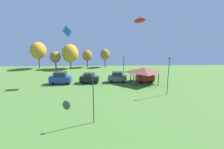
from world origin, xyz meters
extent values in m
ellipsoid|color=red|center=(4.00, 31.28, 13.22)|extent=(2.03, 3.80, 0.96)
cube|color=green|center=(4.00, 31.28, 13.45)|extent=(0.14, 0.11, 1.05)
pyramid|color=blue|center=(-4.76, 25.85, 14.97)|extent=(2.00, 1.58, 0.41)
cube|color=blue|center=(-10.11, 38.46, 11.49)|extent=(2.25, 1.16, 2.42)
cylinder|color=purple|center=(-10.11, 38.44, 11.49)|extent=(0.20, 0.89, 2.11)
cube|color=#234299|center=(-12.02, 37.91, 1.02)|extent=(4.86, 2.01, 1.39)
cube|color=#1E232D|center=(-12.02, 37.91, 2.20)|extent=(2.71, 1.77, 0.97)
cylinder|color=black|center=(-10.58, 36.95, 0.32)|extent=(0.65, 0.25, 0.64)
cylinder|color=black|center=(-10.50, 38.74, 0.32)|extent=(0.65, 0.25, 0.64)
cylinder|color=black|center=(-13.54, 37.09, 0.32)|extent=(0.65, 0.25, 0.64)
cylinder|color=black|center=(-13.46, 38.88, 0.32)|extent=(0.65, 0.25, 0.64)
cube|color=black|center=(-5.65, 38.40, 0.90)|extent=(4.45, 2.30, 1.17)
cube|color=#1E232D|center=(-5.65, 38.40, 1.90)|extent=(2.53, 1.93, 0.82)
cylinder|color=black|center=(-4.44, 37.35, 0.32)|extent=(0.66, 0.30, 0.64)
cylinder|color=black|center=(-4.22, 39.14, 0.32)|extent=(0.66, 0.30, 0.64)
cylinder|color=black|center=(-7.07, 37.67, 0.32)|extent=(0.66, 0.30, 0.64)
cylinder|color=black|center=(-6.85, 39.46, 0.32)|extent=(0.66, 0.30, 0.64)
cube|color=#4C5156|center=(0.73, 38.82, 0.94)|extent=(4.41, 2.23, 1.23)
cube|color=#1E232D|center=(0.73, 38.82, 1.98)|extent=(2.49, 1.89, 0.86)
cylinder|color=black|center=(1.95, 37.79, 0.32)|extent=(0.66, 0.28, 0.64)
cylinder|color=black|center=(2.13, 39.59, 0.32)|extent=(0.66, 0.28, 0.64)
cylinder|color=black|center=(-0.67, 38.05, 0.32)|extent=(0.66, 0.28, 0.64)
cylinder|color=black|center=(-0.49, 39.85, 0.32)|extent=(0.66, 0.28, 0.64)
cube|color=maroon|center=(7.10, 38.51, 1.00)|extent=(4.29, 2.37, 1.36)
cube|color=#1E232D|center=(7.10, 38.51, 2.16)|extent=(2.45, 1.98, 0.95)
cylinder|color=black|center=(8.48, 37.76, 0.32)|extent=(0.66, 0.30, 0.64)
cylinder|color=black|center=(8.24, 39.59, 0.32)|extent=(0.66, 0.30, 0.64)
cylinder|color=black|center=(5.97, 37.43, 0.32)|extent=(0.66, 0.30, 0.64)
cylinder|color=black|center=(5.73, 39.26, 0.32)|extent=(0.66, 0.30, 0.64)
cylinder|color=brown|center=(3.96, 35.63, 1.30)|extent=(0.20, 0.20, 2.60)
cylinder|color=brown|center=(9.32, 35.63, 1.30)|extent=(0.20, 0.20, 2.60)
cylinder|color=brown|center=(3.96, 40.09, 1.30)|extent=(0.20, 0.20, 2.60)
cylinder|color=brown|center=(9.32, 40.09, 1.30)|extent=(0.20, 0.20, 2.60)
pyramid|color=brown|center=(6.64, 37.86, 3.10)|extent=(6.93, 5.77, 1.00)
cylinder|color=#2D2D33|center=(9.34, 30.14, 3.33)|extent=(0.12, 0.12, 6.67)
cube|color=#4C4C51|center=(9.34, 30.14, 6.79)|extent=(0.36, 0.20, 0.24)
cylinder|color=#2D2D33|center=(2.14, 38.68, 2.83)|extent=(0.12, 0.12, 5.65)
cube|color=#4C4C51|center=(2.14, 38.68, 5.77)|extent=(0.36, 0.20, 0.24)
cylinder|color=#2D2D33|center=(-3.48, 20.24, 2.98)|extent=(0.12, 0.12, 5.96)
cube|color=#4C4C51|center=(-3.48, 20.24, 6.08)|extent=(0.36, 0.20, 0.24)
cylinder|color=brown|center=(-23.41, 56.52, 1.91)|extent=(0.36, 0.36, 3.83)
ellipsoid|color=gold|center=(-23.41, 56.52, 5.69)|extent=(4.96, 4.96, 5.46)
cylinder|color=brown|center=(-17.84, 55.39, 1.27)|extent=(0.36, 0.36, 2.53)
ellipsoid|color=olive|center=(-17.84, 55.39, 3.76)|extent=(3.28, 3.28, 3.61)
cylinder|color=brown|center=(-13.16, 55.60, 1.48)|extent=(0.36, 0.36, 2.96)
ellipsoid|color=gold|center=(-13.16, 55.60, 4.90)|extent=(5.16, 5.16, 5.67)
cylinder|color=brown|center=(-8.06, 57.93, 1.35)|extent=(0.36, 0.36, 2.71)
ellipsoid|color=olive|center=(-8.06, 57.93, 3.94)|extent=(3.27, 3.27, 3.60)
cylinder|color=brown|center=(-2.10, 58.02, 1.49)|extent=(0.36, 0.36, 2.97)
ellipsoid|color=olive|center=(-2.10, 58.02, 4.19)|extent=(3.24, 3.24, 3.56)
camera|label=1|loc=(-1.92, -0.07, 11.04)|focal=28.00mm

